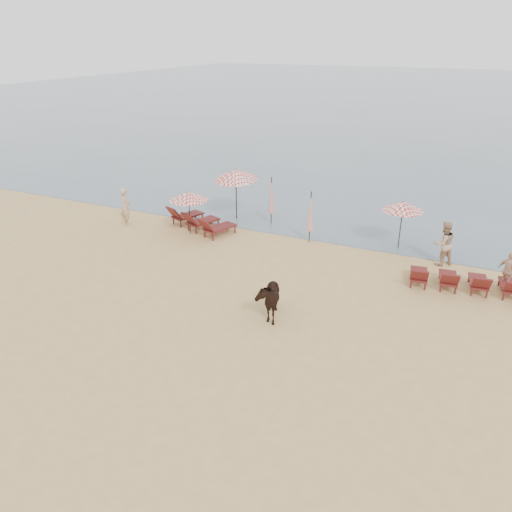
{
  "coord_description": "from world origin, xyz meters",
  "views": [
    {
      "loc": [
        7.34,
        -10.94,
        8.92
      ],
      "look_at": [
        0.0,
        5.0,
        1.1
      ],
      "focal_mm": 35.0,
      "sensor_mm": 36.0,
      "label": 1
    }
  ],
  "objects_px": {
    "lounger_cluster_right": "(464,280)",
    "umbrella_open_left_b": "(236,174)",
    "lounger_cluster_left": "(199,221)",
    "beachgoer_right_b": "(509,271)",
    "umbrella_closed_right": "(310,211)",
    "umbrella_open_left_a": "(189,196)",
    "umbrella_open_right": "(403,206)",
    "cow": "(268,297)",
    "beachgoer_right_a": "(444,244)",
    "umbrella_closed_left": "(271,195)",
    "beachgoer_left": "(126,207)"
  },
  "relations": [
    {
      "from": "cow",
      "to": "umbrella_closed_right",
      "type": "bearing_deg",
      "value": 75.56
    },
    {
      "from": "umbrella_open_left_a",
      "to": "umbrella_open_right",
      "type": "relative_size",
      "value": 0.95
    },
    {
      "from": "lounger_cluster_right",
      "to": "cow",
      "type": "xyz_separation_m",
      "value": [
        -5.98,
        -4.84,
        0.32
      ]
    },
    {
      "from": "umbrella_open_left_b",
      "to": "beachgoer_right_b",
      "type": "bearing_deg",
      "value": 1.03
    },
    {
      "from": "umbrella_open_right",
      "to": "cow",
      "type": "bearing_deg",
      "value": -95.14
    },
    {
      "from": "beachgoer_right_a",
      "to": "umbrella_closed_right",
      "type": "bearing_deg",
      "value": -40.56
    },
    {
      "from": "lounger_cluster_left",
      "to": "umbrella_closed_right",
      "type": "bearing_deg",
      "value": 28.27
    },
    {
      "from": "umbrella_open_left_b",
      "to": "umbrella_closed_left",
      "type": "relative_size",
      "value": 1.11
    },
    {
      "from": "lounger_cluster_right",
      "to": "umbrella_closed_right",
      "type": "relative_size",
      "value": 1.65
    },
    {
      "from": "umbrella_open_left_a",
      "to": "beachgoer_right_b",
      "type": "height_order",
      "value": "umbrella_open_left_a"
    },
    {
      "from": "lounger_cluster_left",
      "to": "beachgoer_left",
      "type": "bearing_deg",
      "value": -146.06
    },
    {
      "from": "umbrella_open_left_b",
      "to": "lounger_cluster_right",
      "type": "bearing_deg",
      "value": -4.24
    },
    {
      "from": "lounger_cluster_right",
      "to": "umbrella_open_left_b",
      "type": "xyz_separation_m",
      "value": [
        -11.43,
        3.6,
        1.97
      ]
    },
    {
      "from": "umbrella_open_left_a",
      "to": "umbrella_open_left_b",
      "type": "height_order",
      "value": "umbrella_open_left_b"
    },
    {
      "from": "umbrella_closed_left",
      "to": "beachgoer_right_b",
      "type": "relative_size",
      "value": 1.64
    },
    {
      "from": "lounger_cluster_left",
      "to": "beachgoer_right_b",
      "type": "bearing_deg",
      "value": 18.03
    },
    {
      "from": "lounger_cluster_right",
      "to": "umbrella_open_right",
      "type": "height_order",
      "value": "umbrella_open_right"
    },
    {
      "from": "lounger_cluster_left",
      "to": "umbrella_open_left_b",
      "type": "distance_m",
      "value": 3.08
    },
    {
      "from": "lounger_cluster_right",
      "to": "beachgoer_left",
      "type": "bearing_deg",
      "value": 170.88
    },
    {
      "from": "umbrella_closed_left",
      "to": "umbrella_open_right",
      "type": "bearing_deg",
      "value": -4.16
    },
    {
      "from": "lounger_cluster_left",
      "to": "beachgoer_right_b",
      "type": "distance_m",
      "value": 13.86
    },
    {
      "from": "beachgoer_right_b",
      "to": "umbrella_closed_left",
      "type": "bearing_deg",
      "value": 22.97
    },
    {
      "from": "lounger_cluster_left",
      "to": "beachgoer_right_b",
      "type": "height_order",
      "value": "beachgoer_right_b"
    },
    {
      "from": "lounger_cluster_left",
      "to": "lounger_cluster_right",
      "type": "bearing_deg",
      "value": 14.04
    },
    {
      "from": "lounger_cluster_left",
      "to": "beachgoer_left",
      "type": "height_order",
      "value": "beachgoer_left"
    },
    {
      "from": "umbrella_closed_right",
      "to": "lounger_cluster_left",
      "type": "bearing_deg",
      "value": -172.08
    },
    {
      "from": "beachgoer_right_b",
      "to": "umbrella_open_right",
      "type": "bearing_deg",
      "value": 9.55
    },
    {
      "from": "umbrella_closed_right",
      "to": "lounger_cluster_right",
      "type": "bearing_deg",
      "value": -17.18
    },
    {
      "from": "cow",
      "to": "beachgoer_right_a",
      "type": "distance_m",
      "value": 8.55
    },
    {
      "from": "umbrella_open_left_b",
      "to": "umbrella_closed_right",
      "type": "relative_size",
      "value": 1.12
    },
    {
      "from": "umbrella_closed_right",
      "to": "umbrella_open_left_a",
      "type": "bearing_deg",
      "value": -166.35
    },
    {
      "from": "lounger_cluster_right",
      "to": "umbrella_closed_left",
      "type": "bearing_deg",
      "value": 151.53
    },
    {
      "from": "umbrella_open_left_a",
      "to": "umbrella_closed_left",
      "type": "height_order",
      "value": "umbrella_closed_left"
    },
    {
      "from": "umbrella_open_left_a",
      "to": "cow",
      "type": "xyz_separation_m",
      "value": [
        6.54,
        -5.6,
        -1.16
      ]
    },
    {
      "from": "umbrella_open_right",
      "to": "umbrella_closed_left",
      "type": "height_order",
      "value": "umbrella_closed_left"
    },
    {
      "from": "umbrella_open_left_a",
      "to": "beachgoer_left",
      "type": "xyz_separation_m",
      "value": [
        -3.58,
        -0.3,
        -0.93
      ]
    },
    {
      "from": "lounger_cluster_left",
      "to": "umbrella_closed_right",
      "type": "xyz_separation_m",
      "value": [
        5.48,
        0.76,
        1.02
      ]
    },
    {
      "from": "umbrella_open_left_b",
      "to": "umbrella_closed_left",
      "type": "distance_m",
      "value": 2.15
    },
    {
      "from": "beachgoer_left",
      "to": "umbrella_open_right",
      "type": "bearing_deg",
      "value": -134.65
    },
    {
      "from": "lounger_cluster_right",
      "to": "umbrella_open_left_a",
      "type": "relative_size",
      "value": 1.93
    },
    {
      "from": "beachgoer_left",
      "to": "umbrella_closed_right",
      "type": "bearing_deg",
      "value": -136.01
    },
    {
      "from": "lounger_cluster_right",
      "to": "umbrella_closed_right",
      "type": "xyz_separation_m",
      "value": [
        -6.89,
        2.13,
        1.09
      ]
    },
    {
      "from": "umbrella_open_right",
      "to": "beachgoer_left",
      "type": "bearing_deg",
      "value": -152.88
    },
    {
      "from": "umbrella_closed_right",
      "to": "beachgoer_left",
      "type": "xyz_separation_m",
      "value": [
        -9.22,
        -1.67,
        -0.54
      ]
    },
    {
      "from": "lounger_cluster_right",
      "to": "beachgoer_right_a",
      "type": "relative_size",
      "value": 2.13
    },
    {
      "from": "umbrella_open_right",
      "to": "cow",
      "type": "distance_m",
      "value": 8.64
    },
    {
      "from": "umbrella_closed_right",
      "to": "beachgoer_right_a",
      "type": "xyz_separation_m",
      "value": [
        5.87,
        -0.01,
        -0.56
      ]
    },
    {
      "from": "umbrella_open_left_b",
      "to": "beachgoer_right_a",
      "type": "height_order",
      "value": "umbrella_open_left_b"
    },
    {
      "from": "umbrella_closed_left",
      "to": "umbrella_closed_right",
      "type": "height_order",
      "value": "umbrella_closed_left"
    },
    {
      "from": "beachgoer_right_b",
      "to": "cow",
      "type": "bearing_deg",
      "value": 74.56
    }
  ]
}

